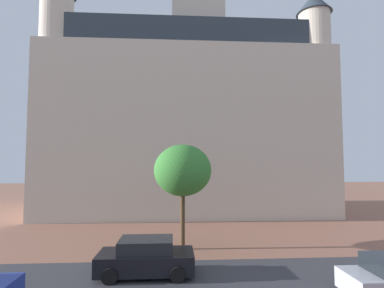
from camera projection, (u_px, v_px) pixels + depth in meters
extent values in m
plane|color=#93604C|center=(187.00, 277.00, 12.41)|extent=(120.00, 120.00, 0.00)
cube|color=#38383D|center=(188.00, 288.00, 11.35)|extent=(120.00, 6.39, 0.00)
cube|color=beige|center=(187.00, 136.00, 30.66)|extent=(26.38, 12.49, 15.26)
cube|color=#2D3842|center=(187.00, 54.00, 31.23)|extent=(24.27, 11.49, 2.40)
cube|color=beige|center=(197.00, 59.00, 31.27)|extent=(5.28, 5.28, 31.81)
cylinder|color=beige|center=(54.00, 105.00, 25.35)|extent=(2.80, 2.80, 19.67)
cylinder|color=beige|center=(317.00, 113.00, 26.77)|extent=(2.80, 2.80, 18.73)
cone|color=#2D3842|center=(314.00, 4.00, 27.44)|extent=(3.20, 3.20, 2.00)
cylinder|color=black|center=(352.00, 281.00, 11.20)|extent=(0.64, 0.22, 0.64)
cube|color=black|center=(146.00, 261.00, 12.68)|extent=(4.10, 1.86, 0.80)
cube|color=black|center=(146.00, 245.00, 12.72)|extent=(2.30, 1.63, 0.56)
cylinder|color=black|center=(177.00, 260.00, 13.67)|extent=(0.64, 0.22, 0.64)
cylinder|color=black|center=(178.00, 275.00, 11.82)|extent=(0.64, 0.22, 0.64)
cylinder|color=black|center=(118.00, 261.00, 13.50)|extent=(0.64, 0.22, 0.64)
cylinder|color=black|center=(110.00, 276.00, 11.65)|extent=(0.64, 0.22, 0.64)
cylinder|color=#4C3823|center=(183.00, 221.00, 16.53)|extent=(0.26, 0.26, 3.10)
ellipsoid|color=#387F33|center=(183.00, 170.00, 16.72)|extent=(3.27, 3.27, 2.94)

